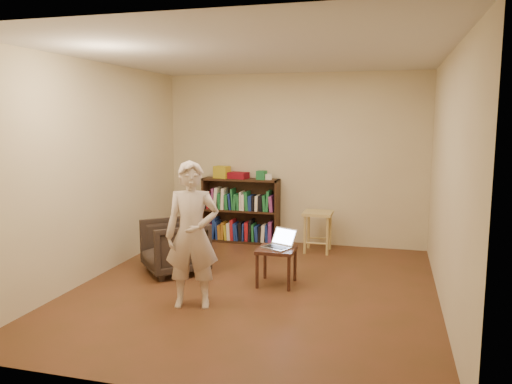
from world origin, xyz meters
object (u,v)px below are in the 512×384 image
(person, at_px, (192,235))
(side_table, at_px, (277,254))
(bookshelf, at_px, (241,214))
(laptop, at_px, (279,243))
(stool, at_px, (318,220))
(armchair, at_px, (174,246))

(person, bearing_deg, side_table, 38.17)
(bookshelf, distance_m, laptop, 2.09)
(stool, xyz_separation_m, armchair, (-1.59, -1.45, -0.14))
(side_table, height_order, laptop, laptop)
(stool, distance_m, laptop, 1.54)
(stool, relative_size, person, 0.39)
(laptop, bearing_deg, bookshelf, 143.24)
(side_table, bearing_deg, person, -127.63)
(laptop, bearing_deg, stool, 105.44)
(side_table, relative_size, laptop, 1.03)
(person, bearing_deg, laptop, 38.81)
(stool, height_order, side_table, stool)
(bookshelf, relative_size, armchair, 1.64)
(bookshelf, distance_m, side_table, 2.12)
(bookshelf, xyz_separation_m, side_table, (1.00, -1.87, -0.08))
(stool, bearing_deg, person, -110.73)
(laptop, bearing_deg, person, -103.04)
(laptop, bearing_deg, side_table, -89.89)
(armchair, height_order, laptop, armchair)
(stool, bearing_deg, bookshelf, 166.69)
(bookshelf, relative_size, person, 0.80)
(side_table, bearing_deg, armchair, 174.70)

